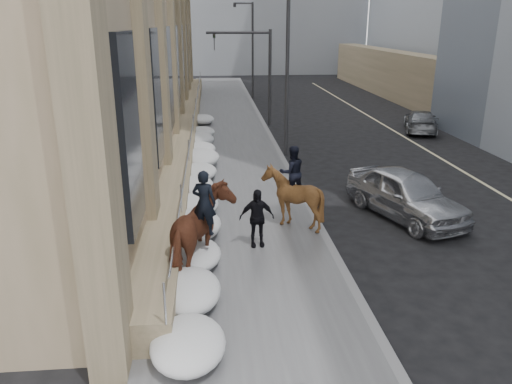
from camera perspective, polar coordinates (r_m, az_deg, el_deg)
ground at (r=12.26m, az=-0.61°, el=-12.76°), size 140.00×140.00×0.00m
sidewalk at (r=21.40m, az=-2.74°, el=1.52°), size 5.00×80.00×0.12m
curb at (r=21.65m, az=4.20°, el=1.71°), size 0.24×80.00×0.12m
lane_line at (r=24.20m, az=22.96°, el=1.94°), size 0.15×70.00×0.01m
streetlight_mid at (r=24.74m, az=3.23°, el=14.55°), size 1.71×0.24×8.00m
streetlight_far at (r=44.59m, az=-0.60°, el=16.49°), size 1.71×0.24×8.00m
traffic_signal at (r=32.63m, az=-0.06°, el=14.60°), size 4.10×0.22×6.00m
snow_bank at (r=19.46m, az=-6.69°, el=0.90°), size 1.70×18.10×0.76m
mounted_horse_left at (r=12.98m, az=-6.24°, el=-4.54°), size 2.00×2.93×2.79m
mounted_horse_right at (r=16.01m, az=4.14°, el=-0.18°), size 1.89×2.05×2.64m
pedestrian at (r=14.61m, az=0.08°, el=-2.96°), size 1.06×0.50×1.76m
car_silver at (r=17.85m, az=16.73°, el=-0.23°), size 3.48×5.28×1.67m
car_grey at (r=32.56m, az=18.27°, el=7.71°), size 3.16×4.85×1.31m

